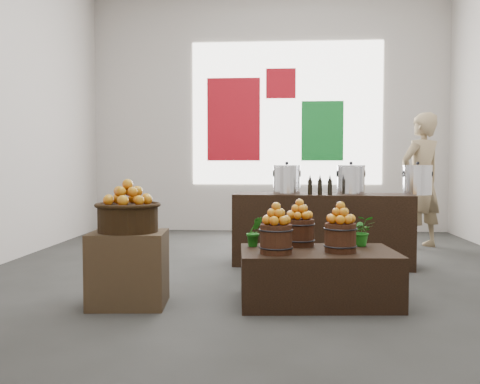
# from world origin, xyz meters

# --- Properties ---
(ground) EXTENTS (7.00, 7.00, 0.00)m
(ground) POSITION_xyz_m (0.00, 0.00, 0.00)
(ground) COLOR #343532
(ground) RESTS_ON ground
(back_wall) EXTENTS (6.00, 0.04, 4.00)m
(back_wall) POSITION_xyz_m (0.00, 3.50, 2.00)
(back_wall) COLOR beige
(back_wall) RESTS_ON ground
(back_opening) EXTENTS (3.20, 0.02, 2.40)m
(back_opening) POSITION_xyz_m (0.30, 3.48, 2.00)
(back_opening) COLOR white
(back_opening) RESTS_ON back_wall
(deco_red_left) EXTENTS (0.90, 0.04, 1.40)m
(deco_red_left) POSITION_xyz_m (-0.60, 3.47, 1.90)
(deco_red_left) COLOR #AB0D19
(deco_red_left) RESTS_ON back_wall
(deco_green_right) EXTENTS (0.70, 0.04, 1.00)m
(deco_green_right) POSITION_xyz_m (0.90, 3.47, 1.70)
(deco_green_right) COLOR #137A2A
(deco_green_right) RESTS_ON back_wall
(deco_red_upper) EXTENTS (0.50, 0.04, 0.50)m
(deco_red_upper) POSITION_xyz_m (0.20, 3.47, 2.50)
(deco_red_upper) COLOR #AB0D19
(deco_red_upper) RESTS_ON back_wall
(crate) EXTENTS (0.64, 0.54, 0.60)m
(crate) POSITION_xyz_m (-1.06, -1.43, 0.30)
(crate) COLOR #4B3723
(crate) RESTS_ON ground
(wicker_basket) EXTENTS (0.48, 0.48, 0.22)m
(wicker_basket) POSITION_xyz_m (-1.06, -1.43, 0.71)
(wicker_basket) COLOR black
(wicker_basket) RESTS_ON crate
(apples_in_basket) EXTENTS (0.37, 0.37, 0.20)m
(apples_in_basket) POSITION_xyz_m (-1.06, -1.43, 0.92)
(apples_in_basket) COLOR #A80A05
(apples_in_basket) RESTS_ON wicker_basket
(display_table) EXTENTS (1.31, 0.86, 0.44)m
(display_table) POSITION_xyz_m (0.47, -1.24, 0.22)
(display_table) COLOR black
(display_table) RESTS_ON ground
(apple_bucket_front_left) EXTENTS (0.25, 0.25, 0.23)m
(apple_bucket_front_left) POSITION_xyz_m (0.13, -1.44, 0.55)
(apple_bucket_front_left) COLOR #3C1A10
(apple_bucket_front_left) RESTS_ON display_table
(apples_in_bucket_front_left) EXTENTS (0.19, 0.19, 0.17)m
(apples_in_bucket_front_left) POSITION_xyz_m (0.13, -1.44, 0.75)
(apples_in_bucket_front_left) COLOR #A80A05
(apples_in_bucket_front_left) RESTS_ON apple_bucket_front_left
(apple_bucket_front_right) EXTENTS (0.25, 0.25, 0.23)m
(apple_bucket_front_right) POSITION_xyz_m (0.64, -1.33, 0.55)
(apple_bucket_front_right) COLOR #3C1A10
(apple_bucket_front_right) RESTS_ON display_table
(apples_in_bucket_front_right) EXTENTS (0.19, 0.19, 0.17)m
(apples_in_bucket_front_right) POSITION_xyz_m (0.64, -1.33, 0.75)
(apples_in_bucket_front_right) COLOR #A80A05
(apples_in_bucket_front_right) RESTS_ON apple_bucket_front_right
(apple_bucket_rear) EXTENTS (0.25, 0.25, 0.23)m
(apple_bucket_rear) POSITION_xyz_m (0.33, -1.02, 0.55)
(apple_bucket_rear) COLOR #3C1A10
(apple_bucket_rear) RESTS_ON display_table
(apples_in_bucket_rear) EXTENTS (0.19, 0.19, 0.17)m
(apples_in_bucket_rear) POSITION_xyz_m (0.33, -1.02, 0.75)
(apples_in_bucket_rear) COLOR #A80A05
(apples_in_bucket_rear) RESTS_ON apple_bucket_rear
(herb_garnish_right) EXTENTS (0.27, 0.24, 0.26)m
(herb_garnish_right) POSITION_xyz_m (0.86, -0.99, 0.57)
(herb_garnish_right) COLOR #166415
(herb_garnish_right) RESTS_ON display_table
(herb_garnish_left) EXTENTS (0.17, 0.16, 0.26)m
(herb_garnish_left) POSITION_xyz_m (-0.06, -1.08, 0.56)
(herb_garnish_left) COLOR #166415
(herb_garnish_left) RESTS_ON display_table
(counter) EXTENTS (2.02, 0.80, 0.81)m
(counter) POSITION_xyz_m (0.65, 0.44, 0.40)
(counter) COLOR black
(counter) RESTS_ON ground
(stock_pot_left) EXTENTS (0.30, 0.30, 0.30)m
(stock_pot_left) POSITION_xyz_m (0.25, 0.47, 0.96)
(stock_pot_left) COLOR silver
(stock_pot_left) RESTS_ON counter
(stock_pot_center) EXTENTS (0.30, 0.30, 0.30)m
(stock_pot_center) POSITION_xyz_m (0.96, 0.41, 0.96)
(stock_pot_center) COLOR silver
(stock_pot_center) RESTS_ON counter
(stock_pot_right) EXTENTS (0.30, 0.30, 0.30)m
(stock_pot_right) POSITION_xyz_m (1.68, 0.35, 0.96)
(stock_pot_right) COLOR silver
(stock_pot_right) RESTS_ON counter
(oil_cruets) EXTENTS (0.22, 0.07, 0.22)m
(oil_cruets) POSITION_xyz_m (0.63, 0.24, 0.92)
(oil_cruets) COLOR black
(oil_cruets) RESTS_ON counter
(shopper) EXTENTS (0.80, 0.73, 1.84)m
(shopper) POSITION_xyz_m (2.10, 1.79, 0.92)
(shopper) COLOR #9D8560
(shopper) RESTS_ON ground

